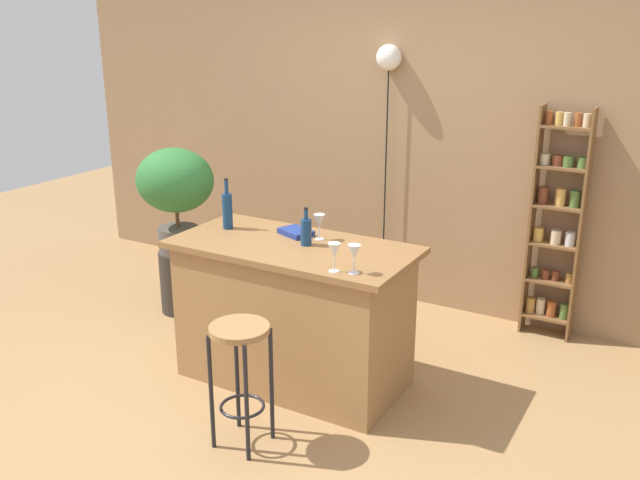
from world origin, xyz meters
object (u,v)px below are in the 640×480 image
object	(u,v)px
wine_glass_left	(319,222)
spice_shelf	(556,224)
potted_plant	(175,187)
cookbook	(296,232)
bottle_wine_red	(306,231)
wine_glass_right	(354,253)
bottle_soda_blue	(227,210)
wine_glass_center	(334,251)
plant_stool	(182,281)
pendant_globe_light	(389,62)
bar_stool	(240,358)

from	to	relation	value
wine_glass_left	spice_shelf	bearing A→B (deg)	48.74
potted_plant	cookbook	size ratio (longest dim) A/B	3.91
bottle_wine_red	wine_glass_left	distance (m)	0.14
bottle_wine_red	wine_glass_right	world-z (taller)	bottle_wine_red
bottle_soda_blue	wine_glass_center	xyz separation A→B (m)	(0.99, -0.35, -0.01)
bottle_wine_red	wine_glass_left	world-z (taller)	bottle_wine_red
wine_glass_left	cookbook	bearing A→B (deg)	176.19
plant_stool	cookbook	size ratio (longest dim) A/B	2.36
pendant_globe_light	wine_glass_left	bearing A→B (deg)	-82.45
spice_shelf	pendant_globe_light	bearing A→B (deg)	178.36
plant_stool	pendant_globe_light	distance (m)	2.35
wine_glass_right	cookbook	world-z (taller)	wine_glass_right
wine_glass_left	plant_stool	bearing A→B (deg)	167.36
bottle_wine_red	pendant_globe_light	world-z (taller)	pendant_globe_light
wine_glass_left	pendant_globe_light	bearing A→B (deg)	97.55
bar_stool	pendant_globe_light	xyz separation A→B (m)	(-0.22, 2.29, 1.40)
wine_glass_right	plant_stool	bearing A→B (deg)	158.68
spice_shelf	bar_stool	bearing A→B (deg)	-116.79
wine_glass_left	pendant_globe_light	xyz separation A→B (m)	(-0.18, 1.38, 0.88)
bar_stool	plant_stool	size ratio (longest dim) A/B	1.43
bottle_wine_red	pendant_globe_light	xyz separation A→B (m)	(-0.17, 1.51, 0.91)
wine_glass_left	cookbook	world-z (taller)	wine_glass_left
plant_stool	wine_glass_right	xyz separation A→B (m)	(1.91, -0.75, 0.80)
cookbook	bar_stool	bearing A→B (deg)	-55.53
bar_stool	cookbook	distance (m)	1.04
pendant_globe_light	wine_glass_right	bearing A→B (deg)	-70.34
spice_shelf	wine_glass_center	distance (m)	1.98
bottle_soda_blue	pendant_globe_light	xyz separation A→B (m)	(0.46, 1.47, 0.87)
bottle_wine_red	wine_glass_right	bearing A→B (deg)	-31.18
plant_stool	wine_glass_right	bearing A→B (deg)	-21.32
bar_stool	bottle_wine_red	distance (m)	0.92
plant_stool	potted_plant	bearing A→B (deg)	0.00
spice_shelf	cookbook	bearing A→B (deg)	-135.60
wine_glass_left	wine_glass_center	bearing A→B (deg)	-51.90
wine_glass_center	spice_shelf	bearing A→B (deg)	65.33
plant_stool	wine_glass_right	distance (m)	2.20
wine_glass_right	cookbook	xyz separation A→B (m)	(-0.64, 0.43, -0.10)
bottle_soda_blue	wine_glass_left	bearing A→B (deg)	8.38
bar_stool	wine_glass_left	distance (m)	1.05
spice_shelf	bottle_soda_blue	distance (m)	2.32
wine_glass_center	wine_glass_right	distance (m)	0.11
bottle_soda_blue	wine_glass_left	distance (m)	0.65
bottle_wine_red	wine_glass_center	xyz separation A→B (m)	(0.37, -0.32, 0.03)
bar_stool	bottle_soda_blue	size ratio (longest dim) A/B	2.10
wine_glass_center	cookbook	bearing A→B (deg)	139.08
potted_plant	bottle_soda_blue	bearing A→B (deg)	-27.34
spice_shelf	bottle_wine_red	distance (m)	1.90
bottle_soda_blue	pendant_globe_light	distance (m)	1.77
spice_shelf	cookbook	distance (m)	1.90
bar_stool	plant_stool	world-z (taller)	bar_stool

